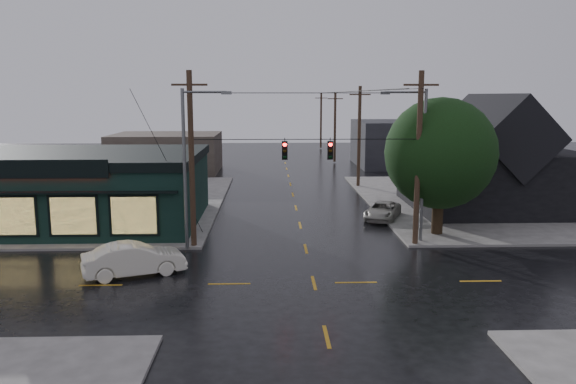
{
  "coord_description": "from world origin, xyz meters",
  "views": [
    {
      "loc": [
        -2.06,
        -25.37,
        8.76
      ],
      "look_at": [
        -1.08,
        4.53,
        3.6
      ],
      "focal_mm": 35.0,
      "sensor_mm": 36.0,
      "label": 1
    }
  ],
  "objects_px": {
    "corner_tree": "(440,154)",
    "utility_pole_nw": "(194,248)",
    "utility_pole_ne": "(415,246)",
    "sedan_cream": "(134,259)",
    "suv_silver": "(383,211)"
  },
  "relations": [
    {
      "from": "suv_silver",
      "to": "utility_pole_ne",
      "type": "bearing_deg",
      "value": -63.55
    },
    {
      "from": "corner_tree",
      "to": "utility_pole_nw",
      "type": "xyz_separation_m",
      "value": [
        -15.0,
        -2.36,
        -5.22
      ]
    },
    {
      "from": "corner_tree",
      "to": "suv_silver",
      "type": "xyz_separation_m",
      "value": [
        -2.5,
        4.83,
        -4.6
      ]
    },
    {
      "from": "corner_tree",
      "to": "utility_pole_ne",
      "type": "xyz_separation_m",
      "value": [
        -2.0,
        -2.36,
        -5.22
      ]
    },
    {
      "from": "corner_tree",
      "to": "suv_silver",
      "type": "height_order",
      "value": "corner_tree"
    },
    {
      "from": "utility_pole_ne",
      "to": "sedan_cream",
      "type": "bearing_deg",
      "value": -161.76
    },
    {
      "from": "utility_pole_nw",
      "to": "suv_silver",
      "type": "xyz_separation_m",
      "value": [
        12.5,
        7.19,
        0.62
      ]
    },
    {
      "from": "suv_silver",
      "to": "utility_pole_nw",
      "type": "bearing_deg",
      "value": -127.63
    },
    {
      "from": "utility_pole_ne",
      "to": "utility_pole_nw",
      "type": "bearing_deg",
      "value": 180.0
    },
    {
      "from": "suv_silver",
      "to": "sedan_cream",
      "type": "bearing_deg",
      "value": -117.91
    },
    {
      "from": "corner_tree",
      "to": "sedan_cream",
      "type": "bearing_deg",
      "value": -156.83
    },
    {
      "from": "utility_pole_nw",
      "to": "sedan_cream",
      "type": "height_order",
      "value": "utility_pole_nw"
    },
    {
      "from": "utility_pole_nw",
      "to": "sedan_cream",
      "type": "bearing_deg",
      "value": -114.12
    },
    {
      "from": "corner_tree",
      "to": "utility_pole_nw",
      "type": "bearing_deg",
      "value": -171.07
    },
    {
      "from": "sedan_cream",
      "to": "suv_silver",
      "type": "height_order",
      "value": "sedan_cream"
    }
  ]
}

